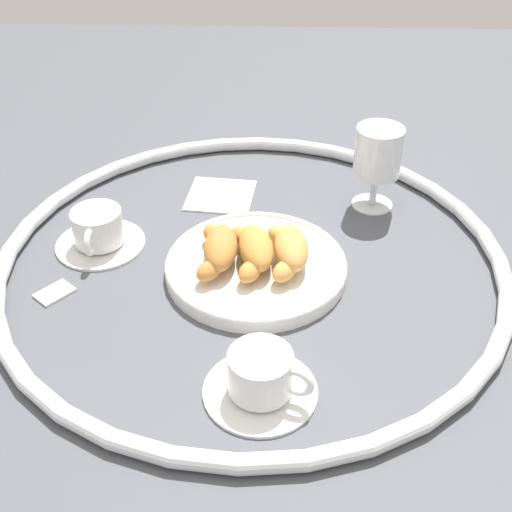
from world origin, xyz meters
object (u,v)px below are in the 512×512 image
Objects in this scene: croissant_large at (289,249)px; coffee_cup_far at (261,378)px; juice_glass_left at (378,156)px; folded_napkin at (221,195)px; pastry_plate at (256,266)px; croissant_extra at (219,249)px; coffee_cup_near at (98,231)px; sugar_packet at (54,292)px; croissant_small at (254,249)px.

coffee_cup_far is (-0.23, 0.03, -0.02)m from croissant_large.
juice_glass_left is 1.27× the size of folded_napkin.
pastry_plate is 0.06m from croissant_extra.
croissant_extra reaches higher than folded_napkin.
croissant_large is 0.29m from coffee_cup_near.
coffee_cup_far is 2.72× the size of sugar_packet.
coffee_cup_far is at bearing -79.69° from sugar_packet.
croissant_small is at bearing -162.91° from folded_napkin.
juice_glass_left is at bearing -51.41° from croissant_extra.
folded_napkin is at bearing 10.55° from coffee_cup_far.
juice_glass_left reaches higher than croissant_large.
sugar_packet is at bearing 141.70° from folded_napkin.
sugar_packet is (-0.12, 0.04, -0.02)m from coffee_cup_near.
croissant_large is at bearing -39.05° from sugar_packet.
croissant_small is at bearing 135.07° from juice_glass_left.
juice_glass_left is (0.42, -0.17, 0.07)m from coffee_cup_far.
coffee_cup_far is 0.46m from juice_glass_left.
pastry_plate is 0.03m from croissant_small.
croissant_large is at bearing 143.36° from juice_glass_left.
croissant_small is 0.98× the size of croissant_extra.
juice_glass_left reaches higher than coffee_cup_near.
sugar_packet is 0.34m from folded_napkin.
croissant_large is at bearing -8.07° from coffee_cup_far.
juice_glass_left is at bearing -36.64° from croissant_large.
sugar_packet is at bearing 59.66° from coffee_cup_far.
sugar_packet reaches higher than folded_napkin.
juice_glass_left is at bearing -22.46° from coffee_cup_far.
croissant_small is 0.25m from coffee_cup_near.
folded_napkin is (0.21, 0.06, -0.04)m from croissant_small.
juice_glass_left is at bearing -44.93° from croissant_small.
sugar_packet is at bearing 161.91° from coffee_cup_near.
croissant_large is 0.05m from croissant_small.
croissant_extra reaches higher than pastry_plate.
coffee_cup_far reaches higher than folded_napkin.
folded_napkin is at bearing 28.78° from croissant_large.
folded_napkin is at bearing 17.09° from croissant_small.
croissant_small is 0.05m from croissant_extra.
coffee_cup_near is at bearing 22.56° from sugar_packet.
coffee_cup_near is (0.06, 0.24, -0.02)m from croissant_small.
sugar_packet is (-0.06, 0.33, -0.04)m from croissant_large.
croissant_large reaches higher than folded_napkin.
pastry_plate is at bearing -162.09° from folded_napkin.
coffee_cup_near is (0.06, 0.19, -0.02)m from croissant_extra.
croissant_extra is 1.01× the size of coffee_cup_far.
juice_glass_left is at bearing -44.55° from pastry_plate.
coffee_cup_far is at bearing 157.54° from juice_glass_left.
croissant_small reaches higher than coffee_cup_near.
pastry_plate is 1.93× the size of coffee_cup_near.
coffee_cup_near is 0.45m from juice_glass_left.
coffee_cup_near is at bearing 72.14° from croissant_extra.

